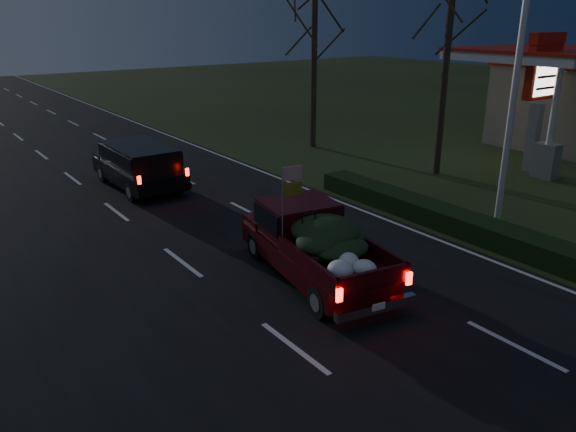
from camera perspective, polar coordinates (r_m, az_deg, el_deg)
ground at (r=11.38m, az=0.63°, el=-13.29°), size 120.00×120.00×0.00m
road_asphalt at (r=11.38m, az=0.63°, el=-13.24°), size 14.00×120.00×0.02m
hedge_row at (r=18.18m, az=14.94°, el=0.10°), size 1.00×10.00×0.60m
light_pole at (r=18.02m, az=22.59°, el=16.02°), size 0.50×0.90×9.16m
gas_price_pylon at (r=25.23m, az=24.38°, el=12.52°), size 2.00×0.41×5.57m
gas_canopy at (r=27.41m, az=24.91°, el=14.12°), size 7.10×6.10×4.88m
bare_tree_mid at (r=23.36m, az=16.21°, el=19.38°), size 3.60×3.60×8.50m
bare_tree_far at (r=27.67m, az=2.70°, el=17.71°), size 3.60×3.60×7.00m
pickup_truck at (r=13.81m, az=2.72°, el=-2.51°), size 2.71×5.23×2.62m
lead_suv at (r=21.78m, az=-14.88°, el=5.33°), size 1.98×4.73×1.36m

